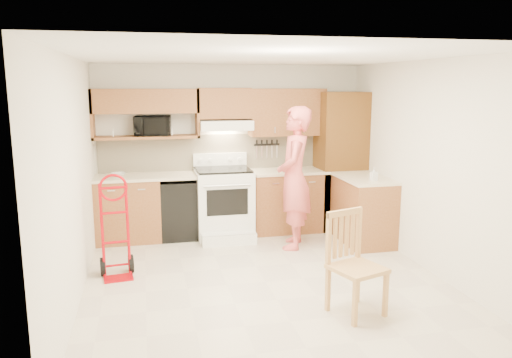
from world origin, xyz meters
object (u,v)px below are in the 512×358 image
object	(u,v)px
person	(294,178)
range	(224,197)
microwave	(153,126)
hand_truck	(116,231)
dining_chair	(357,265)

from	to	relation	value
person	range	bearing A→B (deg)	-108.13
microwave	range	bearing A→B (deg)	-8.92
hand_truck	dining_chair	bearing A→B (deg)	-39.49
microwave	hand_truck	size ratio (longest dim) A/B	0.46
microwave	dining_chair	distance (m)	3.74
range	hand_truck	world-z (taller)	range
microwave	dining_chair	bearing A→B (deg)	-52.48
hand_truck	dining_chair	world-z (taller)	hand_truck
range	hand_truck	xyz separation A→B (m)	(-1.47, -1.29, -0.05)
microwave	hand_truck	distance (m)	1.96
microwave	hand_truck	world-z (taller)	microwave
microwave	range	distance (m)	1.45
range	hand_truck	bearing A→B (deg)	-138.77
microwave	dining_chair	xyz separation A→B (m)	(1.84, -3.06, -1.13)
range	dining_chair	world-z (taller)	range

